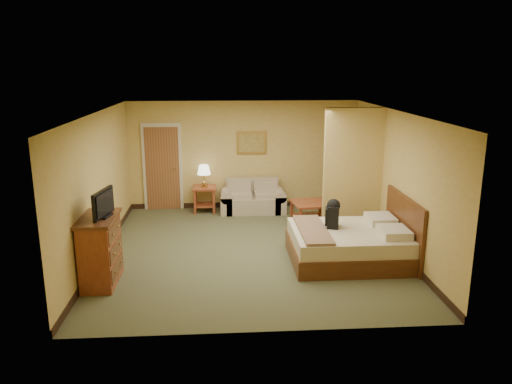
{
  "coord_description": "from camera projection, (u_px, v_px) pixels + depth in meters",
  "views": [
    {
      "loc": [
        -0.51,
        -8.9,
        3.42
      ],
      "look_at": [
        0.14,
        0.6,
        0.99
      ],
      "focal_mm": 35.0,
      "sensor_mm": 36.0,
      "label": 1
    }
  ],
  "objects": [
    {
      "name": "right_wall",
      "position": [
        397.0,
        181.0,
        9.35
      ],
      "size": [
        0.02,
        6.0,
        2.6
      ],
      "primitive_type": "cube",
      "color": "tan",
      "rests_on": "floor"
    },
    {
      "name": "backpack",
      "position": [
        333.0,
        212.0,
        8.94
      ],
      "size": [
        0.27,
        0.34,
        0.53
      ],
      "rotation": [
        0.0,
        0.0,
        -0.23
      ],
      "color": "black",
      "rests_on": "bed"
    },
    {
      "name": "ceiling",
      "position": [
        250.0,
        112.0,
        8.84
      ],
      "size": [
        6.0,
        6.0,
        0.0
      ],
      "primitive_type": "plane",
      "rotation": [
        3.14,
        0.0,
        0.0
      ],
      "color": "white",
      "rests_on": "back_wall"
    },
    {
      "name": "baseboard",
      "position": [
        244.0,
        204.0,
        12.36
      ],
      "size": [
        5.5,
        0.02,
        0.12
      ],
      "primitive_type": "cube",
      "color": "black",
      "rests_on": "floor"
    },
    {
      "name": "door",
      "position": [
        163.0,
        167.0,
        11.97
      ],
      "size": [
        0.94,
        0.16,
        2.1
      ],
      "color": "beige",
      "rests_on": "floor"
    },
    {
      "name": "back_wall",
      "position": [
        243.0,
        155.0,
        12.06
      ],
      "size": [
        5.5,
        0.02,
        2.6
      ],
      "primitive_type": "cube",
      "color": "tan",
      "rests_on": "floor"
    },
    {
      "name": "tv",
      "position": [
        103.0,
        204.0,
        7.75
      ],
      "size": [
        0.23,
        0.71,
        0.43
      ],
      "rotation": [
        0.0,
        0.0,
        -0.18
      ],
      "color": "black",
      "rests_on": "dresser"
    },
    {
      "name": "bed",
      "position": [
        354.0,
        243.0,
        8.93
      ],
      "size": [
        2.13,
        1.81,
        1.17
      ],
      "color": "#4C2511",
      "rests_on": "floor"
    },
    {
      "name": "loveseat",
      "position": [
        253.0,
        201.0,
        11.92
      ],
      "size": [
        1.54,
        0.72,
        0.78
      ],
      "color": "tan",
      "rests_on": "floor"
    },
    {
      "name": "left_wall",
      "position": [
        98.0,
        186.0,
        8.98
      ],
      "size": [
        0.02,
        6.0,
        2.6
      ],
      "primitive_type": "cube",
      "color": "tan",
      "rests_on": "floor"
    },
    {
      "name": "partition",
      "position": [
        353.0,
        172.0,
        10.2
      ],
      "size": [
        1.2,
        0.15,
        2.6
      ],
      "primitive_type": "cube",
      "color": "tan",
      "rests_on": "floor"
    },
    {
      "name": "floor",
      "position": [
        251.0,
        250.0,
        9.49
      ],
      "size": [
        6.0,
        6.0,
        0.0
      ],
      "primitive_type": "plane",
      "color": "#4E5235",
      "rests_on": "ground"
    },
    {
      "name": "table_lamp",
      "position": [
        204.0,
        170.0,
        11.73
      ],
      "size": [
        0.32,
        0.32,
        0.53
      ],
      "color": "#A9873E",
      "rests_on": "side_table"
    },
    {
      "name": "coffee_table",
      "position": [
        311.0,
        208.0,
        10.95
      ],
      "size": [
        0.88,
        0.88,
        0.5
      ],
      "rotation": [
        0.0,
        0.0,
        0.14
      ],
      "color": "maroon",
      "rests_on": "floor"
    },
    {
      "name": "wall_picture",
      "position": [
        252.0,
        143.0,
        11.98
      ],
      "size": [
        0.72,
        0.04,
        0.56
      ],
      "color": "#B78E3F",
      "rests_on": "back_wall"
    },
    {
      "name": "side_table",
      "position": [
        205.0,
        195.0,
        11.88
      ],
      "size": [
        0.56,
        0.56,
        0.61
      ],
      "color": "maroon",
      "rests_on": "floor"
    },
    {
      "name": "dresser",
      "position": [
        100.0,
        250.0,
        7.93
      ],
      "size": [
        0.55,
        1.04,
        1.11
      ],
      "color": "maroon",
      "rests_on": "floor"
    }
  ]
}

